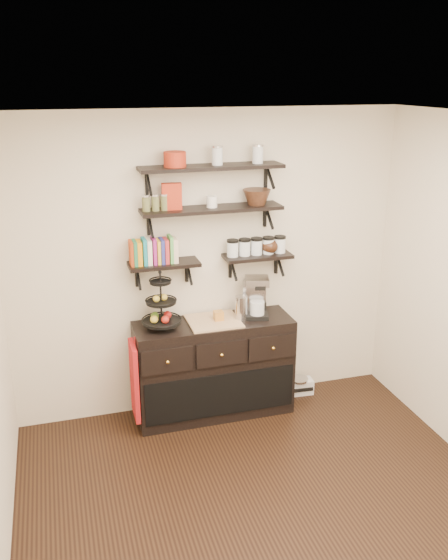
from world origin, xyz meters
TOP-DOWN VIEW (x-y plane):
  - floor at (0.00, 0.00)m, footprint 3.50×3.50m
  - ceiling at (0.00, 0.00)m, footprint 3.50×3.50m
  - back_wall at (0.00, 1.75)m, footprint 3.50×0.02m
  - shelf_top at (0.00, 1.62)m, footprint 1.20×0.27m
  - shelf_mid at (0.00, 1.62)m, footprint 1.20×0.27m
  - shelf_low_left at (-0.42, 1.63)m, footprint 0.60×0.25m
  - shelf_low_right at (0.42, 1.63)m, footprint 0.60×0.25m
  - cookbooks at (-0.49, 1.63)m, footprint 0.40×0.15m
  - glass_canisters at (0.41, 1.63)m, footprint 0.54×0.10m
  - sideboard at (-0.02, 1.51)m, footprint 1.40×0.50m
  - fruit_stand at (-0.47, 1.52)m, footprint 0.34×0.34m
  - candle at (0.03, 1.51)m, footprint 0.08×0.08m
  - coffee_maker at (0.38, 1.54)m, footprint 0.24×0.24m
  - thermal_carafe at (0.23, 1.49)m, footprint 0.11×0.11m
  - apron at (-0.75, 1.41)m, footprint 0.04×0.29m
  - radio at (0.86, 1.60)m, footprint 0.28×0.19m
  - recipe_box at (-0.34, 1.61)m, footprint 0.16×0.07m
  - walnut_bowl at (0.40, 1.61)m, footprint 0.24×0.24m
  - ramekins at (0.00, 1.61)m, footprint 0.09×0.09m
  - teapot at (0.53, 1.63)m, footprint 0.21×0.17m
  - red_pot at (-0.30, 1.61)m, footprint 0.18×0.18m

SIDE VIEW (x-z plane):
  - floor at x=0.00m, z-range 0.00..0.00m
  - radio at x=0.86m, z-range 0.00..0.16m
  - sideboard at x=-0.02m, z-range -0.01..0.91m
  - apron at x=-0.75m, z-range 0.15..0.82m
  - candle at x=0.03m, z-range 0.92..1.00m
  - thermal_carafe at x=0.23m, z-range 0.90..1.12m
  - fruit_stand at x=-0.47m, z-range 0.82..1.32m
  - coffee_maker at x=0.38m, z-range 0.89..1.27m
  - back_wall at x=0.00m, z-range 0.00..2.70m
  - shelf_low_left at x=-0.42m, z-range 1.31..1.54m
  - shelf_low_right at x=0.42m, z-range 1.31..1.54m
  - glass_canisters at x=0.41m, z-range 1.45..1.58m
  - teapot at x=0.53m, z-range 1.45..1.60m
  - cookbooks at x=-0.49m, z-range 1.44..1.70m
  - shelf_mid at x=0.00m, z-range 1.77..2.00m
  - ramekins at x=0.00m, z-range 1.90..2.00m
  - walnut_bowl at x=0.40m, z-range 1.90..2.03m
  - recipe_box at x=-0.34m, z-range 1.90..2.12m
  - shelf_top at x=0.00m, z-range 2.12..2.35m
  - red_pot at x=-0.30m, z-range 2.25..2.37m
  - ceiling at x=0.00m, z-range 2.69..2.71m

